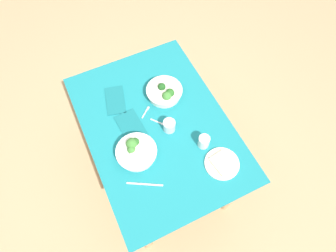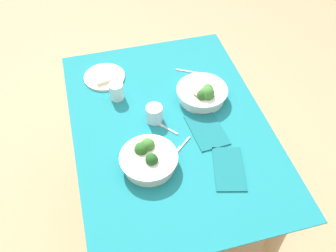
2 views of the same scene
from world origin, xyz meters
name	(u,v)px [view 1 (image 1 of 2)]	position (x,y,z in m)	size (l,w,h in m)	color
ground_plane	(160,168)	(0.00, 0.00, 0.00)	(6.00, 6.00, 0.00)	tan
dining_table	(158,136)	(0.00, 0.00, 0.62)	(1.22, 0.86, 0.76)	#197A84
broccoli_bowl_far	(165,92)	(-0.19, 0.14, 0.79)	(0.24, 0.24, 0.10)	silver
broccoli_bowl_near	(136,151)	(0.12, -0.19, 0.80)	(0.24, 0.24, 0.11)	white
bread_side_plate	(222,163)	(0.39, 0.24, 0.77)	(0.20, 0.20, 0.03)	silver
water_glass_center	(169,126)	(0.05, 0.06, 0.80)	(0.08, 0.08, 0.08)	silver
water_glass_side	(204,142)	(0.24, 0.20, 0.80)	(0.07, 0.07, 0.08)	silver
fork_by_far_bowl	(146,112)	(-0.12, -0.02, 0.76)	(0.07, 0.08, 0.00)	#B7B7BC
fork_by_near_bowl	(159,122)	(-0.02, 0.02, 0.76)	(0.09, 0.08, 0.00)	#B7B7BC
table_knife_left	(145,184)	(0.31, -0.22, 0.76)	(0.21, 0.01, 0.00)	#B7B7BC
napkin_folded_upper	(115,100)	(-0.29, -0.17, 0.76)	(0.22, 0.12, 0.01)	#156870
napkin_folded_lower	(131,126)	(-0.07, -0.15, 0.76)	(0.22, 0.14, 0.01)	#156870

